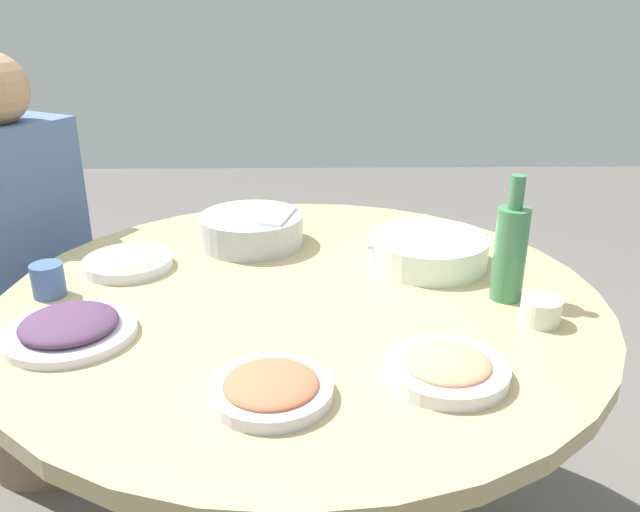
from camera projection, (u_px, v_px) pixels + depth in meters
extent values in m
cylinder|color=#99999E|center=(303.00, 435.00, 1.58)|extent=(0.14, 0.14, 0.67)
cylinder|color=tan|center=(301.00, 301.00, 1.44)|extent=(1.31, 1.31, 0.04)
cylinder|color=#B2B5BA|center=(252.00, 229.00, 1.70)|extent=(0.27, 0.27, 0.08)
ellipsoid|color=white|center=(252.00, 228.00, 1.70)|extent=(0.22, 0.22, 0.09)
cube|color=white|center=(279.00, 215.00, 1.67)|extent=(0.09, 0.16, 0.01)
cylinder|color=white|center=(428.00, 250.00, 1.58)|extent=(0.29, 0.29, 0.07)
cylinder|color=#301D15|center=(428.00, 253.00, 1.58)|extent=(0.25, 0.25, 0.05)
cylinder|color=silver|center=(429.00, 241.00, 1.57)|extent=(0.31, 0.09, 0.01)
cylinder|color=silver|center=(70.00, 333.00, 1.25)|extent=(0.25, 0.25, 0.02)
ellipsoid|color=#492F4B|center=(69.00, 323.00, 1.25)|extent=(0.18, 0.18, 0.04)
cylinder|color=white|center=(446.00, 370.00, 1.12)|extent=(0.21, 0.21, 0.03)
ellipsoid|color=#E08963|center=(447.00, 363.00, 1.12)|extent=(0.15, 0.15, 0.03)
cylinder|color=silver|center=(128.00, 263.00, 1.56)|extent=(0.21, 0.21, 0.03)
ellipsoid|color=#C9C280|center=(127.00, 258.00, 1.56)|extent=(0.16, 0.16, 0.03)
cylinder|color=silver|center=(271.00, 391.00, 1.07)|extent=(0.20, 0.20, 0.02)
ellipsoid|color=#BC5E3E|center=(271.00, 384.00, 1.06)|extent=(0.16, 0.16, 0.03)
cylinder|color=#3C7A4F|center=(510.00, 254.00, 1.38)|extent=(0.07, 0.07, 0.20)
cylinder|color=#3C7A4F|center=(517.00, 192.00, 1.33)|extent=(0.03, 0.03, 0.07)
cylinder|color=silver|center=(541.00, 311.00, 1.30)|extent=(0.08, 0.08, 0.05)
cylinder|color=#3B5890|center=(48.00, 281.00, 1.41)|extent=(0.07, 0.07, 0.07)
cylinder|color=brown|center=(46.00, 390.00, 2.00)|extent=(0.38, 0.38, 0.46)
cube|color=#2D333D|center=(30.00, 304.00, 1.89)|extent=(0.45, 0.44, 0.12)
cube|color=#4A638D|center=(12.00, 208.00, 1.78)|extent=(0.34, 0.39, 0.46)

